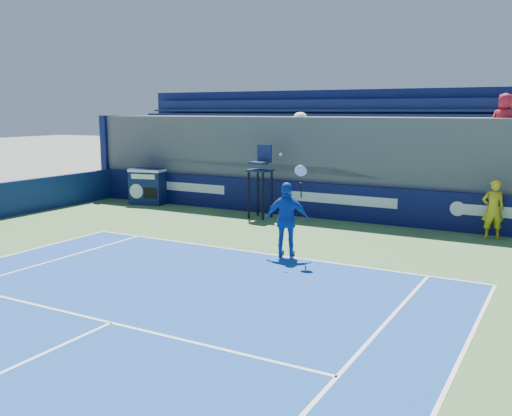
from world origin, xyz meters
The scene contains 6 objects.
ball_person centered at (4.83, 16.56, 0.86)m, with size 0.62×0.41×1.70m, color gold.
back_hoarding centered at (0.00, 17.10, 0.60)m, with size 20.40×0.21×1.20m.
match_clock centered at (-7.62, 16.55, 0.74)m, with size 1.44×0.96×1.40m.
umpire_chair centered at (-2.43, 16.19, 1.53)m, with size 0.74×0.74×2.48m.
tennis_player centered at (0.62, 11.96, 0.95)m, with size 1.18×0.78×2.57m.
stadium_seating centered at (0.01, 19.14, 1.84)m, with size 21.00×4.05×4.40m.
Camera 1 is at (6.69, -0.49, 3.61)m, focal length 40.00 mm.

